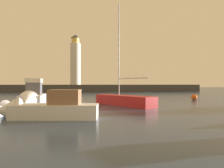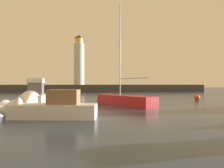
{
  "view_description": "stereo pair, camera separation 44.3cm",
  "coord_description": "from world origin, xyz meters",
  "px_view_note": "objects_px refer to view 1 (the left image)",
  "views": [
    {
      "loc": [
        -3.72,
        -1.38,
        2.4
      ],
      "look_at": [
        -0.65,
        17.15,
        2.39
      ],
      "focal_mm": 33.82,
      "sensor_mm": 36.0,
      "label": 1
    },
    {
      "loc": [
        -3.28,
        -1.45,
        2.4
      ],
      "look_at": [
        -0.65,
        17.15,
        2.39
      ],
      "focal_mm": 33.82,
      "sensor_mm": 36.0,
      "label": 2
    }
  ],
  "objects_px": {
    "sailboat_moored": "(124,100)",
    "mooring_buoy": "(194,97)",
    "lighthouse": "(75,61)",
    "motorboat_0": "(32,97)",
    "motorboat_3": "(43,109)"
  },
  "relations": [
    {
      "from": "motorboat_0",
      "to": "motorboat_3",
      "type": "relative_size",
      "value": 1.05
    },
    {
      "from": "motorboat_0",
      "to": "lighthouse",
      "type": "bearing_deg",
      "value": 83.37
    },
    {
      "from": "motorboat_3",
      "to": "sailboat_moored",
      "type": "bearing_deg",
      "value": 46.07
    },
    {
      "from": "lighthouse",
      "to": "motorboat_0",
      "type": "distance_m",
      "value": 39.46
    },
    {
      "from": "sailboat_moored",
      "to": "mooring_buoy",
      "type": "distance_m",
      "value": 13.35
    },
    {
      "from": "motorboat_3",
      "to": "sailboat_moored",
      "type": "height_order",
      "value": "sailboat_moored"
    },
    {
      "from": "motorboat_3",
      "to": "mooring_buoy",
      "type": "distance_m",
      "value": 23.78
    },
    {
      "from": "lighthouse",
      "to": "mooring_buoy",
      "type": "distance_m",
      "value": 39.27
    },
    {
      "from": "sailboat_moored",
      "to": "mooring_buoy",
      "type": "height_order",
      "value": "sailboat_moored"
    },
    {
      "from": "motorboat_0",
      "to": "mooring_buoy",
      "type": "bearing_deg",
      "value": 11.14
    },
    {
      "from": "lighthouse",
      "to": "motorboat_0",
      "type": "xyz_separation_m",
      "value": [
        -4.46,
        -38.33,
        -8.23
      ]
    },
    {
      "from": "lighthouse",
      "to": "sailboat_moored",
      "type": "distance_m",
      "value": 41.1
    },
    {
      "from": "motorboat_0",
      "to": "motorboat_3",
      "type": "distance_m",
      "value": 9.62
    },
    {
      "from": "motorboat_0",
      "to": "sailboat_moored",
      "type": "xyz_separation_m",
      "value": [
        10.1,
        -1.48,
        -0.3
      ]
    },
    {
      "from": "motorboat_3",
      "to": "motorboat_0",
      "type": "bearing_deg",
      "value": 105.74
    }
  ]
}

